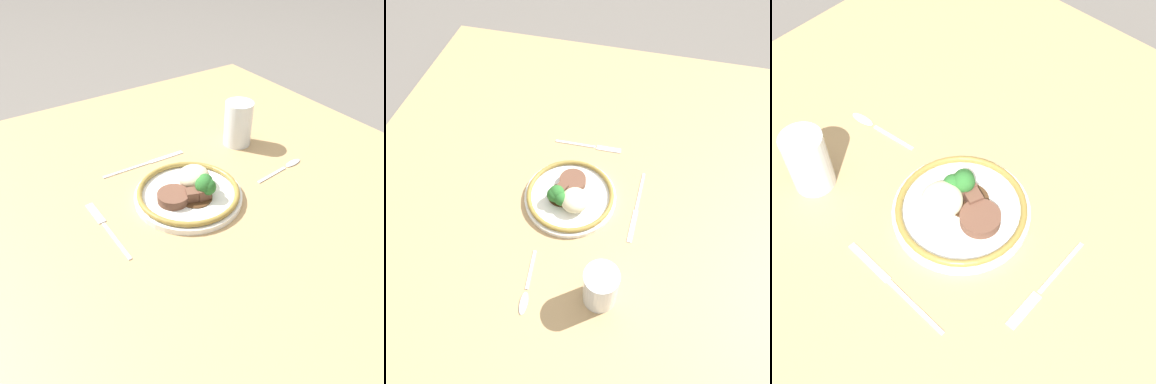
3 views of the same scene
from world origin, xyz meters
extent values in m
plane|color=#5B5651|center=(0.00, 0.00, 0.00)|extent=(8.00, 8.00, 0.00)
cube|color=tan|center=(0.00, 0.00, 0.02)|extent=(1.31, 1.23, 0.04)
cylinder|color=white|center=(0.03, -0.01, 0.04)|extent=(0.24, 0.24, 0.01)
torus|color=olive|center=(0.03, -0.01, 0.06)|extent=(0.23, 0.23, 0.01)
ellipsoid|color=beige|center=(0.06, 0.01, 0.07)|extent=(0.07, 0.07, 0.05)
cylinder|color=brown|center=(-0.01, -0.01, 0.06)|extent=(0.07, 0.07, 0.02)
cylinder|color=#472D19|center=(0.03, -0.03, 0.05)|extent=(0.07, 0.07, 0.00)
cube|color=brown|center=(0.05, -0.02, 0.06)|extent=(0.04, 0.04, 0.03)
cube|color=brown|center=(0.04, -0.03, 0.06)|extent=(0.03, 0.03, 0.02)
cube|color=brown|center=(0.02, -0.03, 0.06)|extent=(0.03, 0.03, 0.03)
cube|color=brown|center=(0.05, -0.04, 0.06)|extent=(0.03, 0.03, 0.03)
cylinder|color=#568442|center=(0.06, -0.02, 0.06)|extent=(0.01, 0.01, 0.02)
sphere|color=#286628|center=(0.06, -0.02, 0.08)|extent=(0.03, 0.03, 0.03)
cylinder|color=#568442|center=(0.05, -0.04, 0.06)|extent=(0.01, 0.01, 0.02)
sphere|color=#286628|center=(0.05, -0.04, 0.08)|extent=(0.04, 0.04, 0.04)
cylinder|color=#568442|center=(0.06, -0.04, 0.06)|extent=(0.01, 0.01, 0.01)
sphere|color=#286628|center=(0.06, -0.04, 0.08)|extent=(0.04, 0.04, 0.04)
cylinder|color=orange|center=(0.27, 0.12, 0.07)|extent=(0.06, 0.06, 0.07)
cylinder|color=silver|center=(0.27, 0.12, 0.10)|extent=(0.07, 0.07, 0.12)
cube|color=silver|center=(-0.16, -0.04, 0.04)|extent=(0.01, 0.12, 0.00)
cube|color=silver|center=(-0.16, 0.06, 0.04)|extent=(0.02, 0.07, 0.00)
cube|color=silver|center=(-0.03, 0.17, 0.04)|extent=(0.13, 0.01, 0.00)
cube|color=silver|center=(0.08, 0.16, 0.04)|extent=(0.09, 0.01, 0.00)
cube|color=silver|center=(0.24, -0.05, 0.04)|extent=(0.10, 0.02, 0.00)
ellipsoid|color=silver|center=(0.32, -0.04, 0.04)|extent=(0.05, 0.02, 0.01)
camera|label=1|loc=(-0.32, -0.55, 0.56)|focal=35.00mm
camera|label=2|loc=(0.56, 0.14, 0.84)|focal=35.00mm
camera|label=3|loc=(-0.32, 0.36, 0.81)|focal=50.00mm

